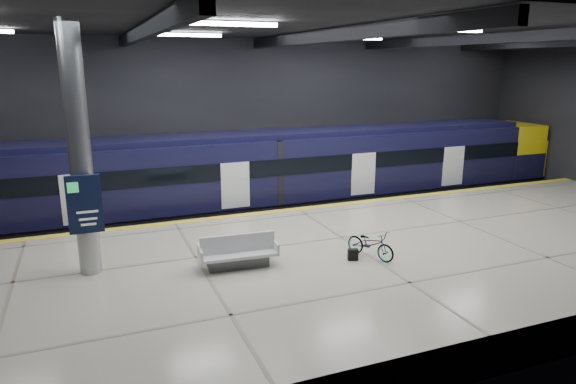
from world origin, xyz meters
TOP-DOWN VIEW (x-y plane):
  - ground at (0.00, 0.00)m, footprint 30.00×30.00m
  - room_shell at (-0.00, 0.00)m, footprint 30.10×16.10m
  - platform at (0.00, -2.50)m, footprint 30.00×11.00m
  - safety_strip at (0.00, 2.75)m, footprint 30.00×0.40m
  - rails at (0.00, 5.50)m, footprint 30.00×1.52m
  - train at (2.53, 5.50)m, footprint 29.40×2.84m
  - bench at (-4.00, -2.20)m, footprint 2.32×1.09m
  - bicycle at (-0.04, -2.99)m, footprint 1.23×1.75m
  - pannier_bag at (-0.64, -2.99)m, footprint 0.34×0.26m
  - info_column at (-8.00, -1.03)m, footprint 0.90×0.78m

SIDE VIEW (x-z plane):
  - ground at x=0.00m, z-range 0.00..0.00m
  - rails at x=0.00m, z-range 0.00..0.16m
  - platform at x=0.00m, z-range 0.00..1.10m
  - safety_strip at x=0.00m, z-range 1.10..1.11m
  - pannier_bag at x=-0.64m, z-range 1.10..1.45m
  - bench at x=-4.00m, z-range 0.95..1.95m
  - bicycle at x=-0.04m, z-range 1.10..1.97m
  - train at x=2.53m, z-range 0.16..3.95m
  - info_column at x=-8.00m, z-range 1.01..7.91m
  - room_shell at x=0.00m, z-range 1.69..9.74m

